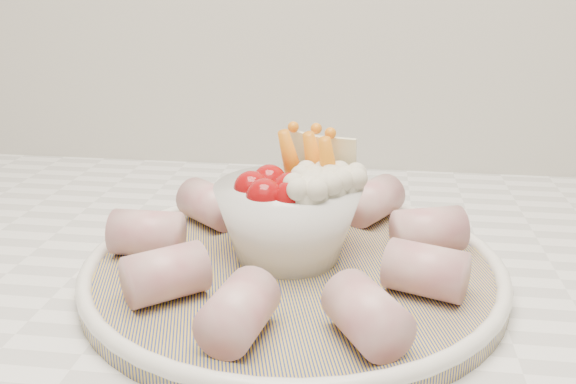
# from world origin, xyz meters

# --- Properties ---
(serving_platter) EXTENTS (0.41, 0.41, 0.02)m
(serving_platter) POSITION_xyz_m (-0.10, 1.44, 0.93)
(serving_platter) COLOR navy
(serving_platter) RESTS_ON kitchen_counter
(veggie_bowl) EXTENTS (0.12, 0.12, 0.10)m
(veggie_bowl) POSITION_xyz_m (-0.11, 1.45, 0.97)
(veggie_bowl) COLOR white
(veggie_bowl) RESTS_ON serving_platter
(cured_meat_rolls) EXTENTS (0.29, 0.28, 0.04)m
(cured_meat_rolls) POSITION_xyz_m (-0.10, 1.44, 0.95)
(cured_meat_rolls) COLOR #B2515C
(cured_meat_rolls) RESTS_ON serving_platter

